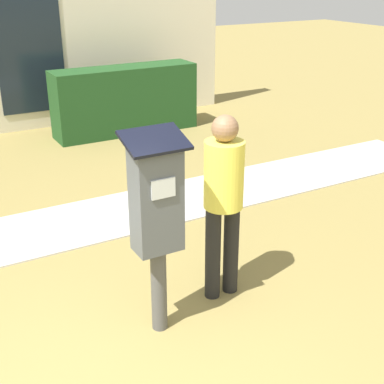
{
  "coord_description": "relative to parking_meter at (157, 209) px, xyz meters",
  "views": [
    {
      "loc": [
        -0.69,
        -2.37,
        2.61
      ],
      "look_at": [
        1.12,
        0.84,
        1.05
      ],
      "focal_mm": 50.0,
      "sensor_mm": 36.0,
      "label": 1
    }
  ],
  "objects": [
    {
      "name": "person_standing",
      "position": [
        0.67,
        0.17,
        -0.09
      ],
      "size": [
        0.32,
        0.32,
        1.58
      ],
      "rotation": [
        0.0,
        0.0,
        0.11
      ],
      "color": "black",
      "rests_on": "ground"
    },
    {
      "name": "parking_meter",
      "position": [
        0.0,
        0.0,
        0.0
      ],
      "size": [
        0.44,
        0.31,
        1.59
      ],
      "color": "#4C4C4C",
      "rests_on": "ground"
    },
    {
      "name": "hedge_row",
      "position": [
        1.88,
        5.08,
        -0.47
      ],
      "size": [
        2.4,
        0.6,
        1.1
      ],
      "color": "#1E471E",
      "rests_on": "ground"
    },
    {
      "name": "sidewalk",
      "position": [
        -0.78,
        2.07,
        -1.01
      ],
      "size": [
        12.0,
        1.1,
        0.02
      ],
      "color": "beige",
      "rests_on": "ground"
    }
  ]
}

